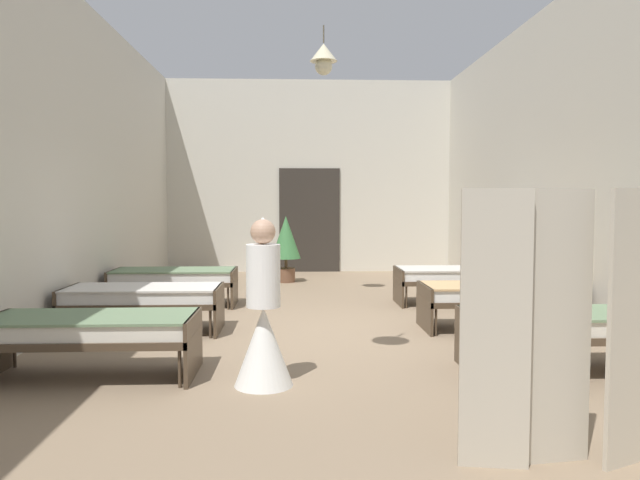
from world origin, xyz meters
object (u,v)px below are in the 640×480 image
at_px(bed_left_row_0, 92,330).
at_px(bed_right_row_2, 456,276).
at_px(bed_left_row_1, 144,297).
at_px(bed_left_row_2, 174,278).
at_px(potted_plant, 286,241).
at_px(nurse_near_aisle, 263,326).
at_px(privacy_screen, 562,328).
at_px(bed_right_row_0, 565,326).
at_px(bed_right_row_1, 497,295).

distance_m(bed_left_row_0, bed_right_row_2, 5.85).
height_order(bed_left_row_1, bed_left_row_2, same).
bearing_deg(bed_left_row_1, bed_right_row_2, 23.13).
xyz_separation_m(bed_right_row_2, potted_plant, (-2.75, 2.70, 0.39)).
distance_m(nurse_near_aisle, privacy_screen, 2.55).
distance_m(potted_plant, privacy_screen, 8.69).
bearing_deg(bed_left_row_1, privacy_screen, -48.08).
xyz_separation_m(bed_left_row_0, bed_right_row_0, (4.45, 0.00, 0.00)).
relative_size(bed_right_row_0, privacy_screen, 1.12).
height_order(nurse_near_aisle, potted_plant, nurse_near_aisle).
height_order(bed_left_row_0, potted_plant, potted_plant).
xyz_separation_m(nurse_near_aisle, privacy_screen, (1.90, -1.67, 0.32)).
relative_size(nurse_near_aisle, potted_plant, 1.11).
relative_size(bed_left_row_0, bed_left_row_1, 1.00).
xyz_separation_m(bed_right_row_2, privacy_screen, (-0.95, -5.80, 0.41)).
relative_size(bed_left_row_0, bed_left_row_2, 1.00).
bearing_deg(bed_right_row_1, bed_left_row_0, -156.87).
xyz_separation_m(bed_right_row_1, bed_right_row_2, (0.00, 1.90, 0.00)).
bearing_deg(bed_left_row_0, bed_left_row_2, 90.00).
height_order(bed_right_row_2, nurse_near_aisle, nurse_near_aisle).
height_order(bed_left_row_2, nurse_near_aisle, nurse_near_aisle).
xyz_separation_m(bed_right_row_0, nurse_near_aisle, (-2.85, -0.32, 0.09)).
xyz_separation_m(bed_right_row_2, nurse_near_aisle, (-2.85, -4.12, 0.09)).
distance_m(bed_right_row_0, bed_left_row_1, 4.84).
bearing_deg(bed_right_row_0, bed_left_row_0, 180.00).
xyz_separation_m(nurse_near_aisle, potted_plant, (0.10, 6.83, 0.30)).
height_order(bed_left_row_0, bed_right_row_0, same).
bearing_deg(bed_right_row_0, bed_right_row_2, 90.00).
height_order(bed_left_row_0, bed_left_row_1, same).
bearing_deg(potted_plant, bed_right_row_2, -44.55).
bearing_deg(bed_left_row_2, potted_plant, 57.83).
xyz_separation_m(potted_plant, privacy_screen, (1.80, -8.50, 0.02)).
xyz_separation_m(bed_left_row_1, bed_left_row_2, (0.00, 1.90, 0.00)).
height_order(bed_right_row_2, privacy_screen, privacy_screen).
bearing_deg(potted_plant, bed_left_row_0, -104.66).
bearing_deg(bed_left_row_2, bed_left_row_1, -90.00).
height_order(bed_left_row_1, privacy_screen, privacy_screen).
bearing_deg(bed_left_row_0, nurse_near_aisle, -11.38).
bearing_deg(bed_left_row_1, bed_left_row_2, 90.00).
xyz_separation_m(bed_left_row_1, nurse_near_aisle, (1.60, -2.22, 0.09)).
height_order(bed_left_row_0, bed_left_row_2, same).
bearing_deg(bed_left_row_1, nurse_near_aisle, -54.28).
height_order(bed_right_row_1, nurse_near_aisle, nurse_near_aisle).
relative_size(bed_left_row_2, privacy_screen, 1.12).
bearing_deg(nurse_near_aisle, potted_plant, -126.19).
relative_size(bed_right_row_0, bed_right_row_2, 1.00).
bearing_deg(bed_left_row_2, privacy_screen, -58.89).
xyz_separation_m(bed_left_row_0, privacy_screen, (3.50, -2.00, 0.41)).
bearing_deg(privacy_screen, bed_left_row_2, 112.94).
bearing_deg(bed_left_row_2, bed_right_row_1, -23.13).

